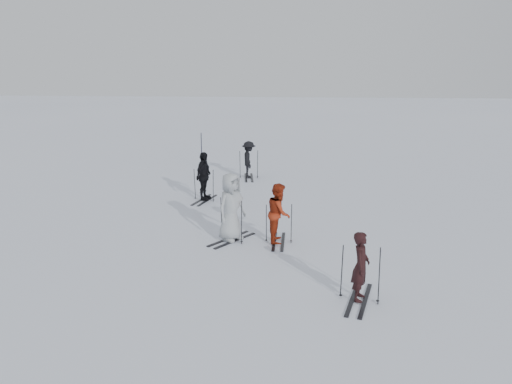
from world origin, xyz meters
TOP-DOWN VIEW (x-y plane):
  - ground at (0.00, 0.00)m, footprint 120.00×120.00m
  - skier_near_dark at (2.70, -4.28)m, footprint 0.49×0.63m
  - skier_red at (0.81, -0.81)m, footprint 0.65×0.83m
  - skier_grey at (-0.56, -0.77)m, footprint 1.06×1.15m
  - skier_uphill_left at (-2.15, 3.41)m, footprint 0.69×1.13m
  - skier_uphill_far at (-0.85, 7.25)m, footprint 0.73×1.11m
  - skis_near_dark at (2.70, -4.28)m, footprint 1.95×1.35m
  - skis_red at (0.81, -0.81)m, footprint 1.60×0.85m
  - skis_grey at (-0.56, -0.77)m, footprint 1.97×1.77m
  - skis_uphill_left at (-2.15, 3.41)m, footprint 1.86×1.28m
  - skis_uphill_far at (-0.85, 7.25)m, footprint 1.85×1.13m
  - piste_marker at (-3.34, 9.19)m, footprint 0.04×0.04m

SIDE VIEW (x-z plane):
  - ground at x=0.00m, z-range 0.00..0.00m
  - skis_red at x=0.81m, z-range 0.00..1.16m
  - skis_uphill_left at x=-2.15m, z-range 0.00..1.23m
  - skis_uphill_far at x=-0.85m, z-range 0.00..1.27m
  - skis_grey at x=-0.56m, z-range 0.00..1.28m
  - skis_near_dark at x=2.70m, z-range 0.00..1.30m
  - skier_near_dark at x=2.70m, z-range 0.00..1.53m
  - skier_uphill_far at x=-0.85m, z-range 0.00..1.62m
  - skier_red at x=0.81m, z-range 0.00..1.70m
  - piste_marker at x=-3.34m, z-range 0.00..1.72m
  - skier_uphill_left at x=-2.15m, z-range 0.00..1.80m
  - skier_grey at x=-0.56m, z-range 0.00..1.97m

